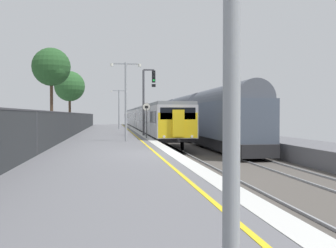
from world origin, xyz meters
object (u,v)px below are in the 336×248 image
Objects in this scene: platform_lamp_mid at (126,94)px; signal_gantry at (147,94)px; platform_lamp_far at (119,106)px; background_tree_centre at (52,68)px; speed_limit_sign at (146,116)px; commuter_train_at_platform at (141,118)px; background_tree_left at (69,87)px; freight_train_adjacent_track at (176,116)px.

signal_gantry is at bearing 73.55° from platform_lamp_mid.
signal_gantry is 1.15× the size of platform_lamp_far.
platform_lamp_far is 0.60× the size of background_tree_centre.
platform_lamp_far is (-1.63, 18.91, 1.23)m from speed_limit_sign.
platform_lamp_mid reaches higher than commuter_train_at_platform.
background_tree_centre reaches higher than platform_lamp_mid.
signal_gantry is 10.07m from background_tree_centre.
signal_gantry is at bearing -68.56° from background_tree_left.
commuter_train_at_platform is 12.32× the size of platform_lamp_mid.
background_tree_centre is (0.32, -17.23, 0.53)m from background_tree_left.
background_tree_centre is at bearing -137.54° from freight_train_adjacent_track.
freight_train_adjacent_track is at bearing 17.94° from platform_lamp_far.
speed_limit_sign is 27.46m from background_tree_left.
speed_limit_sign is at bearing -85.06° from platform_lamp_far.
freight_train_adjacent_track is 11.95× the size of platform_lamp_far.
signal_gantry is (-5.50, -17.60, 1.80)m from freight_train_adjacent_track.
platform_lamp_mid is at bearing -76.92° from background_tree_left.
platform_lamp_mid is 13.62m from background_tree_centre.
background_tree_centre is (-9.87, -19.94, 4.85)m from commuter_train_at_platform.
platform_lamp_mid is (-1.99, -6.73, -0.37)m from signal_gantry.
commuter_train_at_platform is 28.64m from speed_limit_sign.
freight_train_adjacent_track is at bearing 72.66° from signal_gantry.
freight_train_adjacent_track is 18.53m from signal_gantry.
signal_gantry reaches higher than commuter_train_at_platform.
background_tree_left reaches higher than platform_lamp_mid.
background_tree_centre is at bearing -121.88° from platform_lamp_far.
background_tree_centre is at bearing 118.75° from platform_lamp_mid.
background_tree_centre reaches higher than signal_gantry.
background_tree_left is at bearing 162.26° from freight_train_adjacent_track.
signal_gantry is (-1.49, -24.85, 2.18)m from commuter_train_at_platform.
commuter_train_at_platform is 8.15× the size of background_tree_left.
signal_gantry reaches higher than freight_train_adjacent_track.
platform_lamp_mid reaches higher than speed_limit_sign.
speed_limit_sign is 3.70m from platform_lamp_mid.
background_tree_left is at bearing 103.08° from platform_lamp_mid.
freight_train_adjacent_track is 10.35× the size of signal_gantry.
commuter_train_at_platform is 13.20× the size of platform_lamp_far.
background_tree_left reaches higher than commuter_train_at_platform.
freight_train_adjacent_track is 7.37× the size of background_tree_left.
background_tree_left is at bearing 133.94° from platform_lamp_far.
platform_lamp_far reaches higher than freight_train_adjacent_track.
signal_gantry is at bearing -30.39° from background_tree_centre.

